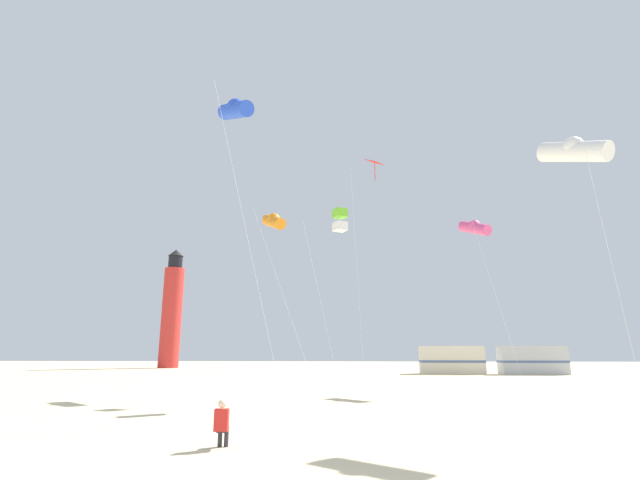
# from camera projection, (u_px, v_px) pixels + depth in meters

# --- Properties ---
(kite_flyer_standing) EXTENTS (0.35, 0.52, 1.16)m
(kite_flyer_standing) POSITION_uv_depth(u_px,v_px,m) (222.00, 422.00, 11.58)
(kite_flyer_standing) COLOR red
(kite_flyer_standing) RESTS_ON ground
(kite_tube_blue) EXTENTS (3.52, 3.65, 13.34)m
(kite_tube_blue) POSITION_uv_depth(u_px,v_px,m) (235.00, 110.00, 20.52)
(kite_tube_blue) COLOR silver
(kite_tube_blue) RESTS_ON ground
(kite_diamond_scarlet) EXTENTS (2.10, 2.44, 13.96)m
(kite_diamond_scarlet) POSITION_uv_depth(u_px,v_px,m) (373.00, 173.00, 28.91)
(kite_diamond_scarlet) COLOR silver
(kite_diamond_scarlet) RESTS_ON ground
(kite_tube_orange) EXTENTS (3.65, 3.97, 10.69)m
(kite_tube_orange) POSITION_uv_depth(u_px,v_px,m) (274.00, 221.00, 28.36)
(kite_tube_orange) COLOR silver
(kite_tube_orange) RESTS_ON ground
(kite_tube_rainbow) EXTENTS (2.90, 3.31, 10.72)m
(kite_tube_rainbow) POSITION_uv_depth(u_px,v_px,m) (475.00, 228.00, 29.94)
(kite_tube_rainbow) COLOR silver
(kite_tube_rainbow) RESTS_ON ground
(kite_box_lime) EXTENTS (2.30, 2.30, 9.38)m
(kite_box_lime) POSITION_uv_depth(u_px,v_px,m) (340.00, 220.00, 23.76)
(kite_box_lime) COLOR silver
(kite_box_lime) RESTS_ON ground
(kite_tube_white) EXTENTS (2.04, 2.46, 9.78)m
(kite_tube_white) POSITION_uv_depth(u_px,v_px,m) (574.00, 151.00, 16.18)
(kite_tube_white) COLOR silver
(kite_tube_white) RESTS_ON ground
(lighthouse_distant) EXTENTS (2.80, 2.80, 16.80)m
(lighthouse_distant) POSITION_uv_depth(u_px,v_px,m) (172.00, 311.00, 66.72)
(lighthouse_distant) COLOR red
(lighthouse_distant) RESTS_ON ground
(rv_van_cream) EXTENTS (6.55, 2.65, 2.80)m
(rv_van_cream) POSITION_uv_depth(u_px,v_px,m) (451.00, 360.00, 48.41)
(rv_van_cream) COLOR beige
(rv_van_cream) RESTS_ON ground
(rv_van_silver) EXTENTS (6.46, 2.39, 2.80)m
(rv_van_silver) POSITION_uv_depth(u_px,v_px,m) (532.00, 360.00, 47.46)
(rv_van_silver) COLOR #B7BABF
(rv_van_silver) RESTS_ON ground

